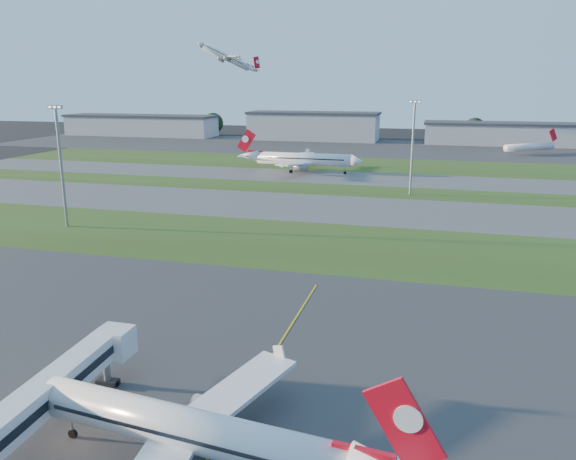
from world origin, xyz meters
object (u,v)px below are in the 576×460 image
(airliner_parked, at_px, (189,431))
(light_mast_centre, at_px, (413,141))
(airliner_taxiing, at_px, (303,159))
(mini_jet_near, at_px, (530,147))
(light_mast_west, at_px, (61,158))
(jet_bridge, at_px, (29,407))

(airliner_parked, height_order, light_mast_centre, light_mast_centre)
(airliner_taxiing, xyz_separation_m, light_mast_centre, (38.39, -31.95, 10.26))
(mini_jet_near, distance_m, light_mast_west, 200.93)
(mini_jet_near, xyz_separation_m, light_mast_centre, (-45.63, -107.92, 11.53))
(airliner_parked, bearing_deg, light_mast_west, 138.14)
(airliner_parked, xyz_separation_m, light_mast_centre, (10.76, 122.40, 11.18))
(mini_jet_near, relative_size, light_mast_centre, 0.93)
(light_mast_centre, bearing_deg, light_mast_west, -141.34)
(airliner_taxiing, height_order, light_mast_west, light_mast_west)
(light_mast_west, bearing_deg, airliner_parked, -48.26)
(airliner_taxiing, xyz_separation_m, light_mast_west, (-31.61, -87.95, 10.26))
(jet_bridge, xyz_separation_m, airliner_parked, (14.05, 0.84, -0.37))
(light_mast_centre, bearing_deg, airliner_parked, -95.02)
(airliner_parked, relative_size, light_mast_west, 1.28)
(jet_bridge, xyz_separation_m, light_mast_centre, (24.81, 123.24, 10.81))
(jet_bridge, relative_size, light_mast_centre, 1.04)
(airliner_taxiing, relative_size, mini_jet_near, 1.73)
(airliner_taxiing, bearing_deg, light_mast_west, 71.33)
(jet_bridge, relative_size, mini_jet_near, 1.12)
(airliner_taxiing, relative_size, light_mast_west, 1.61)
(jet_bridge, relative_size, airliner_taxiing, 0.65)
(airliner_parked, bearing_deg, jet_bridge, -170.18)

